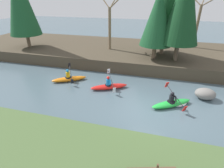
% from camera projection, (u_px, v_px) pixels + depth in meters
% --- Properties ---
extents(ground_plane, '(90.00, 90.00, 0.00)m').
position_uv_depth(ground_plane, '(150.00, 112.00, 10.35)').
color(ground_plane, '#4C606B').
extents(riverbank_far, '(44.00, 9.52, 1.08)m').
position_uv_depth(riverbank_far, '(157.00, 55.00, 18.47)').
color(riverbank_far, '#473D2D').
rests_on(riverbank_far, ground).
extents(conifer_tree_far_left, '(3.19, 3.19, 8.05)m').
position_uv_depth(conifer_tree_far_left, '(20.00, 0.00, 17.16)').
color(conifer_tree_far_left, brown).
rests_on(conifer_tree_far_left, riverbank_far).
extents(conifer_tree_left, '(2.77, 2.77, 5.90)m').
position_uv_depth(conifer_tree_left, '(158.00, 17.00, 14.26)').
color(conifer_tree_left, brown).
rests_on(conifer_tree_left, riverbank_far).
extents(conifer_tree_mid_left, '(3.22, 3.22, 7.67)m').
position_uv_depth(conifer_tree_mid_left, '(167.00, 5.00, 15.12)').
color(conifer_tree_mid_left, brown).
rests_on(conifer_tree_mid_left, riverbank_far).
extents(conifer_tree_centre, '(3.06, 3.06, 7.47)m').
position_uv_depth(conifer_tree_centre, '(184.00, 4.00, 13.34)').
color(conifer_tree_centre, brown).
rests_on(conifer_tree_centre, riverbank_far).
extents(bare_tree_upstream, '(3.03, 2.99, 5.45)m').
position_uv_depth(bare_tree_upstream, '(110.00, 24.00, 17.42)').
color(bare_tree_upstream, '#7A664C').
rests_on(bare_tree_upstream, riverbank_far).
extents(bare_tree_mid_upstream, '(3.16, 3.13, 5.70)m').
position_uv_depth(bare_tree_mid_upstream, '(198.00, 21.00, 18.01)').
color(bare_tree_mid_upstream, '#7A664C').
rests_on(bare_tree_mid_upstream, riverbank_far).
extents(kayaker_lead, '(2.58, 2.01, 1.20)m').
position_uv_depth(kayaker_lead, '(173.00, 103.00, 10.83)').
color(kayaker_lead, green).
rests_on(kayaker_lead, ground).
extents(kayaker_middle, '(2.67, 1.93, 1.20)m').
position_uv_depth(kayaker_middle, '(109.00, 86.00, 12.81)').
color(kayaker_middle, red).
rests_on(kayaker_middle, ground).
extents(kayaker_trailing, '(2.62, 1.99, 1.20)m').
position_uv_depth(kayaker_trailing, '(69.00, 78.00, 13.98)').
color(kayaker_trailing, orange).
rests_on(kayaker_trailing, ground).
extents(boulder_midstream, '(1.29, 1.01, 0.73)m').
position_uv_depth(boulder_midstream, '(205.00, 94.00, 11.51)').
color(boulder_midstream, gray).
rests_on(boulder_midstream, ground).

